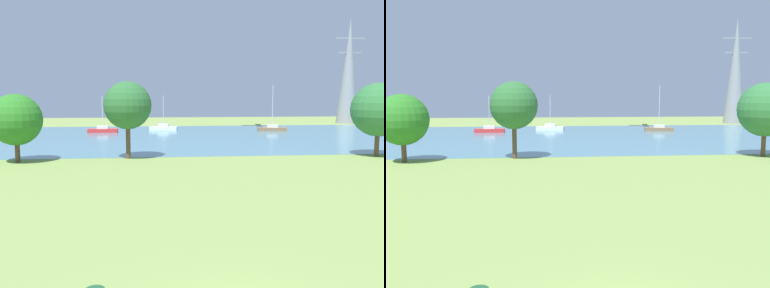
{
  "view_description": "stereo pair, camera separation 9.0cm",
  "coord_description": "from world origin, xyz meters",
  "views": [
    {
      "loc": [
        -2.37,
        -9.46,
        6.07
      ],
      "look_at": [
        0.53,
        19.43,
        2.57
      ],
      "focal_mm": 37.97,
      "sensor_mm": 36.0,
      "label": 1
    },
    {
      "loc": [
        -2.28,
        -9.47,
        6.07
      ],
      "look_at": [
        0.53,
        19.43,
        2.57
      ],
      "focal_mm": 37.97,
      "sensor_mm": 36.0,
      "label": 2
    }
  ],
  "objects": [
    {
      "name": "sailboat_red",
      "position": [
        -10.25,
        57.55,
        0.45
      ],
      "size": [
        4.81,
        1.53,
        5.96
      ],
      "color": "red",
      "rests_on": "water_surface"
    },
    {
      "name": "tree_west_near",
      "position": [
        -4.6,
        29.6,
        5.09
      ],
      "size": [
        4.56,
        4.56,
        7.39
      ],
      "color": "brown",
      "rests_on": "ground"
    },
    {
      "name": "ground_plane",
      "position": [
        0.0,
        22.0,
        0.0
      ],
      "size": [
        160.0,
        160.0,
        0.0
      ],
      "primitive_type": "plane",
      "color": "#7F994C"
    },
    {
      "name": "sailboat_brown",
      "position": [
        18.04,
        57.47,
        0.47
      ],
      "size": [
        4.98,
        2.29,
        7.72
      ],
      "color": "brown",
      "rests_on": "water_surface"
    },
    {
      "name": "tree_mid_shore",
      "position": [
        -14.48,
        28.35,
        3.87
      ],
      "size": [
        4.65,
        4.65,
        6.2
      ],
      "color": "brown",
      "rests_on": "ground"
    },
    {
      "name": "tree_west_far",
      "position": [
        19.94,
        28.52,
        4.64
      ],
      "size": [
        5.3,
        5.3,
        7.3
      ],
      "color": "brown",
      "rests_on": "ground"
    },
    {
      "name": "sailboat_white",
      "position": [
        -0.25,
        61.25,
        0.45
      ],
      "size": [
        5.01,
        2.54,
        6.03
      ],
      "color": "white",
      "rests_on": "water_surface"
    },
    {
      "name": "water_surface",
      "position": [
        0.0,
        50.0,
        0.01
      ],
      "size": [
        140.0,
        40.0,
        0.02
      ],
      "primitive_type": "cube",
      "color": "teal",
      "rests_on": "ground"
    },
    {
      "name": "electricity_pylon",
      "position": [
        39.74,
        74.61,
        11.28
      ],
      "size": [
        6.4,
        4.4,
        22.53
      ],
      "color": "gray",
      "rests_on": "ground"
    }
  ]
}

